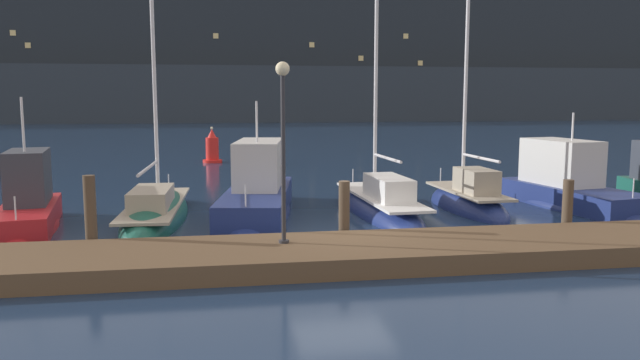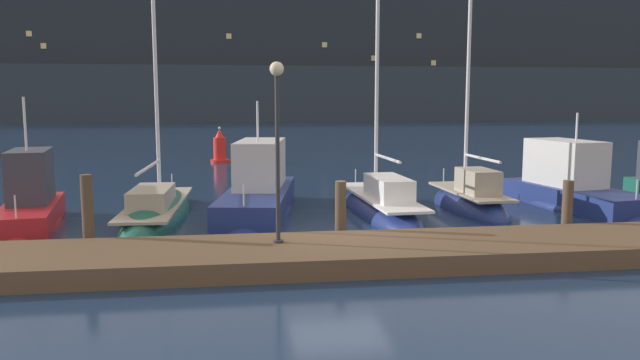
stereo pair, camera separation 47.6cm
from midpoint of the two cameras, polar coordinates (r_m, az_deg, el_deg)
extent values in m
plane|color=#192D4C|center=(16.15, 1.24, -5.89)|extent=(400.00, 400.00, 0.00)
cube|color=brown|center=(14.36, 2.59, -6.68)|extent=(30.92, 2.80, 0.45)
cylinder|color=#4C3D2D|center=(15.85, -21.05, -3.08)|extent=(0.28, 0.28, 1.94)
cylinder|color=#4C3D2D|center=(15.81, 1.36, -3.09)|extent=(0.28, 0.28, 1.66)
cylinder|color=#4C3D2D|center=(17.99, 20.98, -2.45)|extent=(0.28, 0.28, 1.57)
ellipsoid|color=red|center=(19.93, -25.70, -4.06)|extent=(2.37, 5.41, 0.96)
cube|color=red|center=(19.87, -25.76, -3.09)|extent=(2.16, 4.87, 0.68)
cube|color=#333842|center=(20.22, -25.75, 0.28)|extent=(1.42, 2.44, 1.54)
cube|color=black|center=(21.23, -25.42, 1.24)|extent=(0.98, 0.43, 0.68)
cylinder|color=silver|center=(19.69, -26.16, 4.59)|extent=(0.07, 0.07, 1.55)
cylinder|color=silver|center=(17.62, -26.79, -2.31)|extent=(0.04, 0.04, 0.60)
ellipsoid|color=#195647|center=(20.17, -15.38, -3.44)|extent=(2.11, 7.74, 1.54)
cube|color=#A39984|center=(20.09, -15.43, -2.13)|extent=(1.77, 6.50, 0.08)
cube|color=#A39984|center=(19.14, -15.85, -1.62)|extent=(1.18, 2.50, 0.58)
cylinder|color=silver|center=(20.46, -15.63, 10.52)|extent=(0.12, 0.12, 8.88)
cylinder|color=silver|center=(18.66, -16.12, 1.08)|extent=(0.24, 3.79, 0.09)
cylinder|color=silver|center=(23.51, -14.24, -0.09)|extent=(0.04, 0.04, 0.50)
ellipsoid|color=navy|center=(20.39, -6.40, -3.09)|extent=(3.28, 7.71, 1.00)
cube|color=navy|center=(20.32, -6.42, -2.00)|extent=(2.99, 6.94, 0.79)
cube|color=silver|center=(20.90, -6.24, 1.50)|extent=(1.94, 3.47, 1.54)
cube|color=black|center=(22.36, -5.84, 2.49)|extent=(1.29, 0.49, 0.68)
cylinder|color=silver|center=(20.21, -6.48, 5.33)|extent=(0.07, 0.07, 1.31)
cylinder|color=silver|center=(17.14, -7.61, -1.44)|extent=(0.04, 0.04, 0.60)
ellipsoid|color=navy|center=(20.33, 4.80, -3.10)|extent=(1.97, 7.38, 1.29)
cube|color=silver|center=(20.23, 4.82, -1.46)|extent=(1.66, 6.20, 0.08)
cube|color=silver|center=(19.35, 5.58, -0.72)|extent=(1.09, 2.38, 0.70)
cylinder|color=silver|center=(20.63, 4.50, 12.71)|extent=(0.12, 0.12, 10.04)
cylinder|color=silver|center=(19.40, 5.47, 2.00)|extent=(0.21, 2.58, 0.09)
cylinder|color=silver|center=(23.40, 2.45, 0.41)|extent=(0.04, 0.04, 0.50)
ellipsoid|color=navy|center=(21.57, 12.68, -2.65)|extent=(1.68, 5.35, 1.49)
cube|color=#A39984|center=(21.47, 12.73, -0.98)|extent=(1.42, 4.50, 0.08)
cube|color=#A39984|center=(20.83, 13.46, -0.07)|extent=(0.98, 1.72, 0.78)
cylinder|color=silver|center=(21.63, 12.54, 7.94)|extent=(0.12, 0.12, 6.66)
cylinder|color=silver|center=(20.51, 13.83, 1.97)|extent=(0.15, 2.65, 0.09)
cylinder|color=silver|center=(23.67, 10.40, 0.48)|extent=(0.04, 0.04, 0.50)
ellipsoid|color=navy|center=(23.17, 21.43, -2.29)|extent=(3.15, 6.55, 1.01)
cube|color=navy|center=(23.12, 21.47, -1.41)|extent=(2.88, 5.91, 0.71)
cube|color=silver|center=(23.46, 20.62, 1.56)|extent=(1.90, 2.97, 1.57)
cube|color=black|center=(24.42, 18.79, 2.42)|extent=(1.33, 0.50, 0.70)
cylinder|color=silver|center=(22.98, 21.56, 4.56)|extent=(0.07, 0.07, 0.96)
cylinder|color=silver|center=(21.10, 26.16, -0.68)|extent=(0.04, 0.04, 0.60)
cylinder|color=red|center=(36.73, -10.17, 1.71)|extent=(1.11, 1.11, 0.16)
cylinder|color=red|center=(36.66, -10.19, 2.83)|extent=(0.74, 0.74, 1.28)
cone|color=red|center=(36.60, -10.23, 4.22)|extent=(0.52, 0.52, 0.50)
sphere|color=#F9EAB7|center=(36.58, -10.24, 4.69)|extent=(0.16, 0.16, 0.16)
cylinder|color=#2D2D33|center=(14.38, -4.27, -5.63)|extent=(0.24, 0.24, 0.06)
cylinder|color=#2D2D33|center=(14.07, -4.35, 1.91)|extent=(0.10, 0.10, 3.73)
sphere|color=#F9EAB7|center=(14.02, -4.43, 10.10)|extent=(0.32, 0.32, 0.32)
cube|color=#232B33|center=(108.00, -7.99, 11.11)|extent=(240.00, 16.00, 21.08)
cube|color=#2C363F|center=(102.15, 7.56, 7.76)|extent=(144.00, 10.00, 8.38)
cube|color=#F4DB8C|center=(104.40, -26.40, 11.96)|extent=(0.80, 0.10, 0.80)
cube|color=#F4DB8C|center=(100.14, -9.65, 12.86)|extent=(0.80, 0.10, 0.80)
cube|color=#F4DB8C|center=(102.36, 3.60, 9.61)|extent=(0.80, 0.10, 0.80)
cube|color=#F4DB8C|center=(104.69, 7.72, 12.91)|extent=(0.80, 0.10, 0.80)
cube|color=#F4DB8C|center=(105.14, 9.03, 10.52)|extent=(0.80, 0.10, 0.80)
cube|color=#F4DB8C|center=(101.15, -0.89, 12.26)|extent=(0.80, 0.10, 0.80)
cube|color=#F4DB8C|center=(103.71, -25.27, 11.08)|extent=(0.80, 0.10, 0.80)
cube|color=#F4DB8C|center=(102.49, 3.63, 11.05)|extent=(0.80, 0.10, 0.80)
cube|color=#F4DB8C|center=(104.35, -26.80, 7.60)|extent=(0.80, 0.10, 0.80)
camera|label=1|loc=(0.24, -90.70, -0.09)|focal=35.00mm
camera|label=2|loc=(0.24, 89.30, 0.09)|focal=35.00mm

